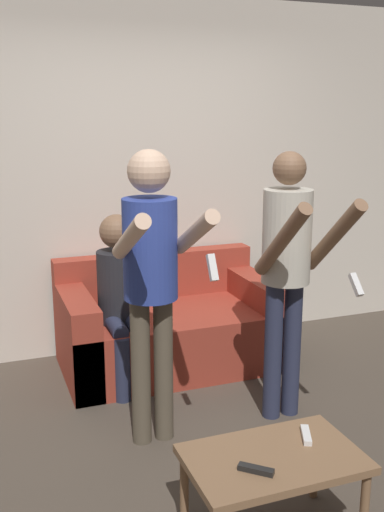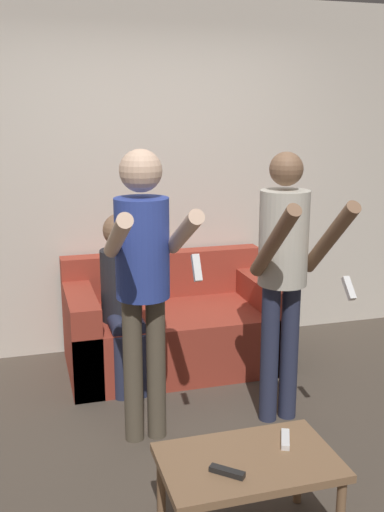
# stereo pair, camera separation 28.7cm
# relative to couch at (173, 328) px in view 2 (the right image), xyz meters

# --- Properties ---
(ground_plane) EXTENTS (14.00, 14.00, 0.00)m
(ground_plane) POSITION_rel_couch_xyz_m (-0.11, -1.24, -0.28)
(ground_plane) COLOR #4C4238
(wall_back) EXTENTS (6.40, 0.06, 2.70)m
(wall_back) POSITION_rel_couch_xyz_m (-0.11, 0.48, 1.07)
(wall_back) COLOR beige
(wall_back) RESTS_ON ground_plane
(couch) EXTENTS (1.57, 0.88, 0.79)m
(couch) POSITION_rel_couch_xyz_m (0.00, 0.00, 0.00)
(couch) COLOR #9E3828
(couch) RESTS_ON ground_plane
(person_standing_left) EXTENTS (0.42, 0.66, 1.67)m
(person_standing_left) POSITION_rel_couch_xyz_m (-0.42, -1.00, 0.76)
(person_standing_left) COLOR brown
(person_standing_left) RESTS_ON ground_plane
(person_standing_right) EXTENTS (0.41, 0.67, 1.64)m
(person_standing_right) POSITION_rel_couch_xyz_m (0.42, -1.01, 0.72)
(person_standing_right) COLOR #282D47
(person_standing_right) RESTS_ON ground_plane
(person_seated) EXTENTS (0.28, 0.52, 1.19)m
(person_seated) POSITION_rel_couch_xyz_m (-0.40, -0.20, 0.38)
(person_seated) COLOR #282D47
(person_seated) RESTS_ON ground_plane
(coffee_table) EXTENTS (0.76, 0.48, 0.42)m
(coffee_table) POSITION_rel_couch_xyz_m (-0.17, -1.97, 0.09)
(coffee_table) COLOR #846042
(coffee_table) RESTS_ON ground_plane
(remote_near) EXTENTS (0.14, 0.13, 0.02)m
(remote_near) POSITION_rel_couch_xyz_m (-0.29, -2.06, 0.15)
(remote_near) COLOR black
(remote_near) RESTS_ON coffee_table
(remote_far) EXTENTS (0.09, 0.15, 0.02)m
(remote_far) POSITION_rel_couch_xyz_m (0.04, -1.89, 0.15)
(remote_far) COLOR white
(remote_far) RESTS_ON coffee_table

